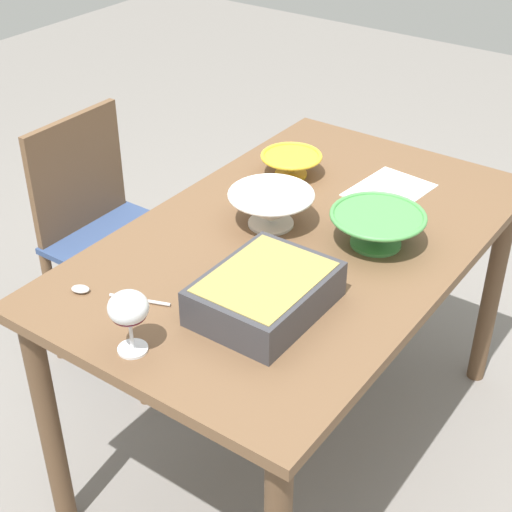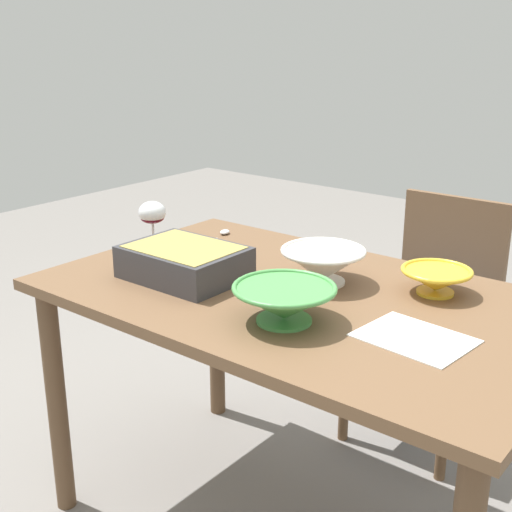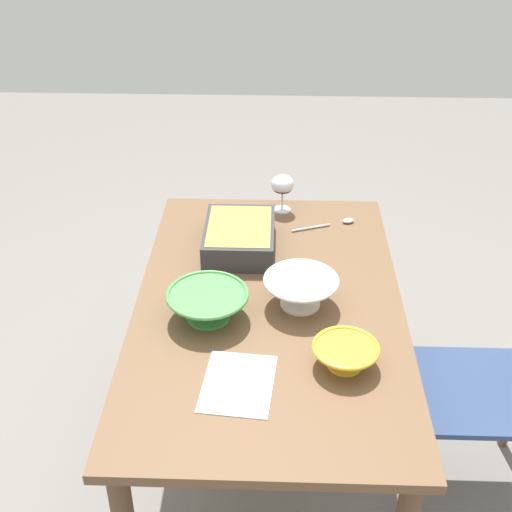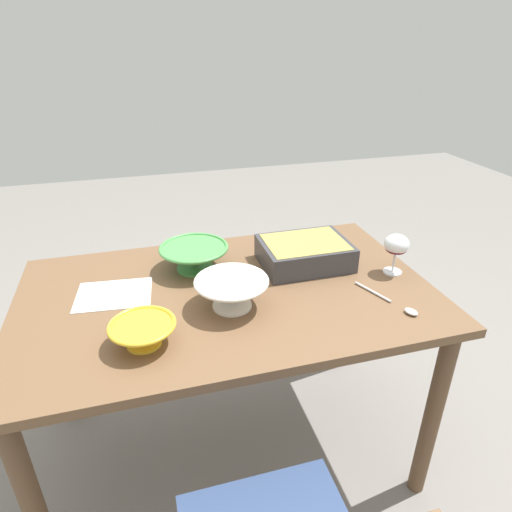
# 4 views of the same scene
# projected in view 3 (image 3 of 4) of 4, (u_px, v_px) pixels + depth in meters

# --- Properties ---
(ground_plane) EXTENTS (8.00, 8.00, 0.00)m
(ground_plane) POSITION_uv_depth(u_px,v_px,m) (267.00, 466.00, 2.50)
(ground_plane) COLOR gray
(dining_table) EXTENTS (1.35, 0.82, 0.75)m
(dining_table) POSITION_uv_depth(u_px,v_px,m) (269.00, 327.00, 2.15)
(dining_table) COLOR brown
(dining_table) RESTS_ON ground_plane
(chair) EXTENTS (0.41, 0.44, 0.84)m
(chair) POSITION_uv_depth(u_px,v_px,m) (507.00, 386.00, 2.18)
(chair) COLOR #334772
(chair) RESTS_ON ground_plane
(wine_glass) EXTENTS (0.09, 0.09, 0.15)m
(wine_glass) POSITION_uv_depth(u_px,v_px,m) (282.00, 186.00, 2.54)
(wine_glass) COLOR white
(wine_glass) RESTS_ON dining_table
(casserole_dish) EXTENTS (0.31, 0.24, 0.09)m
(casserole_dish) POSITION_uv_depth(u_px,v_px,m) (239.00, 236.00, 2.33)
(casserole_dish) COLOR #38383D
(casserole_dish) RESTS_ON dining_table
(mixing_bowl) EXTENTS (0.23, 0.23, 0.10)m
(mixing_bowl) POSITION_uv_depth(u_px,v_px,m) (301.00, 290.00, 2.06)
(mixing_bowl) COLOR white
(mixing_bowl) RESTS_ON dining_table
(small_bowl) EXTENTS (0.24, 0.24, 0.09)m
(small_bowl) POSITION_uv_depth(u_px,v_px,m) (208.00, 304.00, 2.01)
(small_bowl) COLOR #4C994C
(small_bowl) RESTS_ON dining_table
(serving_bowl) EXTENTS (0.18, 0.18, 0.07)m
(serving_bowl) POSITION_uv_depth(u_px,v_px,m) (345.00, 354.00, 1.83)
(serving_bowl) COLOR yellow
(serving_bowl) RESTS_ON dining_table
(serving_spoon) EXTENTS (0.10, 0.24, 0.01)m
(serving_spoon) POSITION_uv_depth(u_px,v_px,m) (336.00, 223.00, 2.50)
(serving_spoon) COLOR silver
(serving_spoon) RESTS_ON dining_table
(napkin) EXTENTS (0.25, 0.21, 0.00)m
(napkin) POSITION_uv_depth(u_px,v_px,m) (238.00, 383.00, 1.79)
(napkin) COLOR white
(napkin) RESTS_ON dining_table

